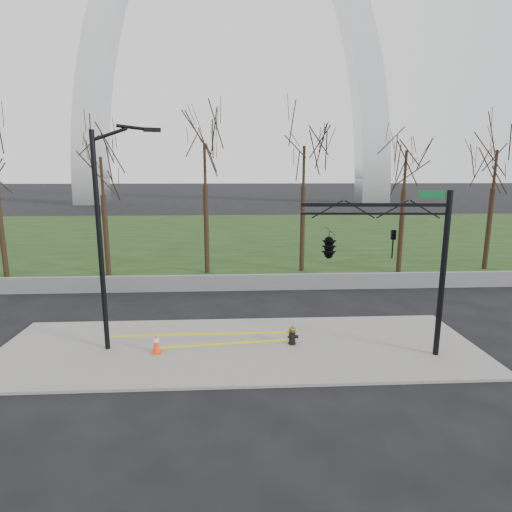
{
  "coord_description": "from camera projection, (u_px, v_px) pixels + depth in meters",
  "views": [
    {
      "loc": [
        -0.15,
        -14.74,
        6.56
      ],
      "look_at": [
        0.75,
        2.0,
        3.19
      ],
      "focal_mm": 29.06,
      "sensor_mm": 36.0,
      "label": 1
    }
  ],
  "objects": [
    {
      "name": "sidewalk",
      "position": [
        239.0,
        347.0,
        15.73
      ],
      "size": [
        18.0,
        6.0,
        0.1
      ],
      "primitive_type": "cube",
      "color": "gray",
      "rests_on": "ground"
    },
    {
      "name": "traffic_signal_mast",
      "position": [
        351.0,
        244.0,
        14.27
      ],
      "size": [
        5.09,
        2.51,
        6.0
      ],
      "rotation": [
        0.0,
        0.0,
        -0.07
      ],
      "color": "black",
      "rests_on": "ground"
    },
    {
      "name": "street_light",
      "position": [
        106.0,
        226.0,
        14.68
      ],
      "size": [
        2.33,
        0.85,
        8.21
      ],
      "rotation": [
        0.0,
        0.0,
        0.29
      ],
      "color": "black",
      "rests_on": "ground"
    },
    {
      "name": "tree_row",
      "position": [
        255.0,
        203.0,
        26.63
      ],
      "size": [
        48.45,
        4.0,
        9.29
      ],
      "color": "black",
      "rests_on": "ground"
    },
    {
      "name": "gateway_arch",
      "position": [
        233.0,
        41.0,
        82.73
      ],
      "size": [
        66.0,
        6.0,
        65.0
      ],
      "primitive_type": null,
      "color": "silver",
      "rests_on": "ground"
    },
    {
      "name": "guardrail",
      "position": [
        237.0,
        283.0,
        23.48
      ],
      "size": [
        60.0,
        0.3,
        0.9
      ],
      "primitive_type": "cube",
      "color": "#59595B",
      "rests_on": "ground"
    },
    {
      "name": "ground",
      "position": [
        239.0,
        349.0,
        15.74
      ],
      "size": [
        500.0,
        500.0,
        0.0
      ],
      "primitive_type": "plane",
      "color": "black",
      "rests_on": "ground"
    },
    {
      "name": "fire_hydrant",
      "position": [
        292.0,
        336.0,
        15.86
      ],
      "size": [
        0.46,
        0.3,
        0.74
      ],
      "rotation": [
        0.0,
        0.0,
        -0.23
      ],
      "color": "black",
      "rests_on": "sidewalk"
    },
    {
      "name": "traffic_cone",
      "position": [
        156.0,
        344.0,
        15.07
      ],
      "size": [
        0.38,
        0.38,
        0.7
      ],
      "rotation": [
        0.0,
        0.0,
        0.05
      ],
      "color": "#FC3B0D",
      "rests_on": "sidewalk"
    },
    {
      "name": "caution_tape",
      "position": [
        211.0,
        338.0,
        15.57
      ],
      "size": [
        6.96,
        0.54,
        0.39
      ],
      "color": "yellow",
      "rests_on": "ground"
    },
    {
      "name": "grass_strip",
      "position": [
        235.0,
        234.0,
        45.1
      ],
      "size": [
        120.0,
        40.0,
        0.06
      ],
      "primitive_type": "cube",
      "color": "black",
      "rests_on": "ground"
    }
  ]
}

